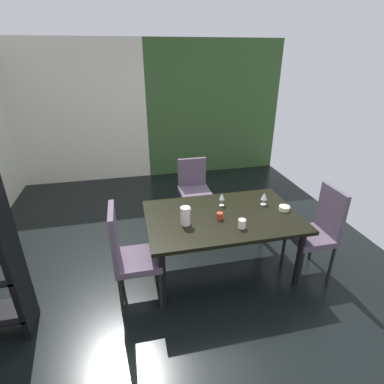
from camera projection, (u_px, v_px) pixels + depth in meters
ground_plane at (183, 264)px, 3.68m from camera, size 5.26×6.23×0.02m
back_panel_interior at (78, 115)px, 5.56m from camera, size 2.53×0.10×2.61m
garden_window_panel at (214, 109)px, 6.09m from camera, size 2.74×0.10×2.61m
dining_table at (222, 221)px, 3.33m from camera, size 1.68×1.08×0.73m
chair_head_far at (194, 186)px, 4.47m from camera, size 0.44×0.45×0.94m
chair_left_near at (128, 252)px, 2.92m from camera, size 0.44×0.44×1.07m
chair_right_near at (319, 228)px, 3.34m from camera, size 0.44×0.44×1.05m
wine_glass_right at (264, 196)px, 3.49m from camera, size 0.07×0.07×0.15m
wine_glass_center at (222, 197)px, 3.47m from camera, size 0.06×0.06×0.16m
serving_bowl_near_shelf at (284, 208)px, 3.40m from camera, size 0.12×0.12×0.05m
cup_front at (242, 224)px, 3.04m from camera, size 0.08×0.08×0.10m
cup_near_window at (220, 216)px, 3.21m from camera, size 0.07×0.07×0.07m
pitcher_corner at (185, 216)px, 3.09m from camera, size 0.12×0.10×0.20m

